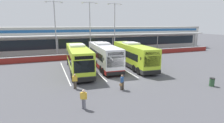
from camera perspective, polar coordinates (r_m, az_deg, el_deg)
The scene contains 17 objects.
ground_plane at distance 22.02m, azimuth 3.19°, elevation -5.55°, with size 200.00×200.00×0.00m, color #4C4C51.
terminal_building at distance 47.02m, azimuth -10.26°, elevation 7.34°, with size 70.00×13.00×6.00m.
red_barrier_wall at distance 35.28m, azimuth -6.37°, elevation 1.96°, with size 60.00×0.40×1.10m.
coach_bus_leftmost at distance 25.52m, azimuth -10.87°, elevation 0.81°, with size 3.52×12.28×3.78m.
coach_bus_left_centre at distance 27.67m, azimuth -2.70°, elevation 1.87°, with size 3.52×12.28×3.78m.
coach_bus_centre at distance 28.12m, azimuth 6.83°, elevation 1.96°, with size 3.52×12.28×3.78m.
bay_stripe_far_west at distance 26.13m, azimuth -15.09°, elevation -3.14°, with size 0.14×13.00×0.01m, color silver.
bay_stripe_west at distance 26.83m, azimuth -6.14°, elevation -2.40°, with size 0.14×13.00×0.01m, color silver.
bay_stripe_mid_west at distance 28.14m, azimuth 2.16°, elevation -1.67°, with size 0.14×13.00×0.01m, color silver.
bay_stripe_centre at distance 29.98m, azimuth 9.58°, elevation -0.98°, with size 0.14×13.00×0.01m, color silver.
pedestrian_with_handbag at distance 18.11m, azimuth 3.27°, elevation -6.60°, with size 0.59×0.55×1.62m.
pedestrian_in_dark_coat at distance 18.76m, azimuth -11.94°, elevation -6.14°, with size 0.54×0.36×1.62m.
pedestrian_child at distance 14.36m, azimuth -9.17°, elevation -11.76°, with size 0.53×0.39×1.62m.
lamp_post_west at distance 36.60m, azimuth -17.90°, elevation 10.85°, with size 3.24×0.28×11.00m.
lamp_post_centre at distance 36.79m, azimuth -7.13°, elevation 11.33°, with size 3.24×0.28×11.00m.
lamp_post_east at distance 38.59m, azimuth 0.86°, elevation 11.44°, with size 3.24×0.28×11.00m.
litter_bin at distance 22.11m, azimuth 29.63°, elevation -5.80°, with size 0.54×0.54×0.93m.
Camera 1 is at (-8.57, -19.19, 6.60)m, focal length 28.24 mm.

